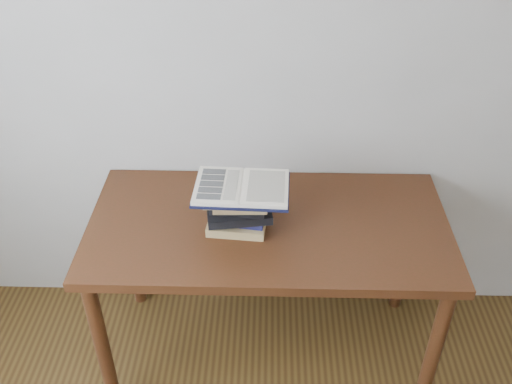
{
  "coord_description": "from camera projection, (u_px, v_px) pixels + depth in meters",
  "views": [
    {
      "loc": [
        -0.03,
        -0.39,
        2.22
      ],
      "look_at": [
        -0.08,
        1.26,
        1.01
      ],
      "focal_mm": 40.0,
      "sensor_mm": 36.0,
      "label": 1
    }
  ],
  "objects": [
    {
      "name": "desk",
      "position": [
        268.0,
        241.0,
        2.33
      ],
      "size": [
        1.44,
        0.72,
        0.77
      ],
      "color": "#441F11",
      "rests_on": "ground"
    },
    {
      "name": "book_stack",
      "position": [
        238.0,
        208.0,
        2.2
      ],
      "size": [
        0.27,
        0.21,
        0.19
      ],
      "color": "tan",
      "rests_on": "desk"
    },
    {
      "name": "open_book",
      "position": [
        242.0,
        188.0,
        2.12
      ],
      "size": [
        0.37,
        0.26,
        0.03
      ],
      "rotation": [
        0.0,
        0.0,
        -0.04
      ],
      "color": "black",
      "rests_on": "book_stack"
    }
  ]
}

